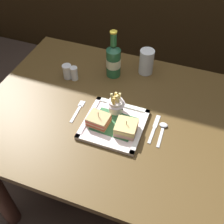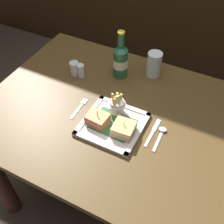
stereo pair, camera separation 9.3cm
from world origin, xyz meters
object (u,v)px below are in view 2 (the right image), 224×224
knife (153,131)px  sandwich_half_left (98,119)px  dining_table (111,136)px  sandwich_half_right (124,129)px  square_plate (113,124)px  beer_bottle (121,60)px  fork (80,107)px  spoon (162,132)px  pepper_shaker (81,72)px  salt_shaker (75,69)px  water_glass (154,66)px  fries_cup (117,104)px

knife → sandwich_half_left: bearing=-163.3°
dining_table → sandwich_half_right: size_ratio=12.60×
square_plate → beer_bottle: (-0.12, 0.32, 0.08)m
dining_table → square_plate: 0.20m
beer_bottle → fork: (-0.06, -0.29, -0.09)m
spoon → pepper_shaker: 0.51m
salt_shaker → knife: bearing=-19.3°
sandwich_half_left → water_glass: 0.42m
fries_cup → water_glass: size_ratio=0.82×
dining_table → beer_bottle: 0.37m
knife → water_glass: bearing=111.5°
fries_cup → knife: size_ratio=0.65×
fries_cup → pepper_shaker: bearing=152.1°
fork → knife: same height
dining_table → fork: bearing=-164.5°
square_plate → water_glass: water_glass is taller
sandwich_half_right → pepper_shaker: (-0.35, 0.24, -0.00)m
spoon → salt_shaker: bearing=162.6°
sandwich_half_left → knife: sandwich_half_left is taller
square_plate → spoon: size_ratio=1.84×
dining_table → beer_bottle: beer_bottle is taller
beer_bottle → salt_shaker: beer_bottle is taller
beer_bottle → salt_shaker: (-0.21, -0.10, -0.06)m
sandwich_half_right → beer_bottle: size_ratio=0.37×
sandwich_half_right → fork: bearing=167.7°
fries_cup → beer_bottle: size_ratio=0.43×
sandwich_half_left → beer_bottle: size_ratio=0.38×
water_glass → spoon: 0.38m
sandwich_half_right → spoon: size_ratio=0.67×
square_plate → sandwich_half_left: (-0.06, -0.02, 0.03)m
sandwich_half_right → fries_cup: size_ratio=0.86×
square_plate → sandwich_half_right: bearing=-19.6°
fork → knife: size_ratio=0.88×
water_glass → salt_shaker: (-0.35, -0.18, -0.02)m
water_glass → pepper_shaker: water_glass is taller
dining_table → spoon: 0.30m
sandwich_half_right → salt_shaker: size_ratio=1.24×
fries_cup → water_glass: 0.32m
beer_bottle → pepper_shaker: beer_bottle is taller
dining_table → fries_cup: bearing=13.9°
square_plate → sandwich_half_right: size_ratio=2.76×
knife → spoon: (0.03, 0.01, 0.00)m
sandwich_half_left → fork: (-0.12, 0.05, -0.03)m
salt_shaker → pepper_shaker: 0.04m
pepper_shaker → square_plate: bearing=-37.2°
sandwich_half_left → water_glass: bearing=77.9°
beer_bottle → water_glass: (0.15, 0.08, -0.03)m
dining_table → square_plate: size_ratio=4.57×
sandwich_half_left → knife: bearing=16.7°
water_glass → spoon: size_ratio=0.94×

